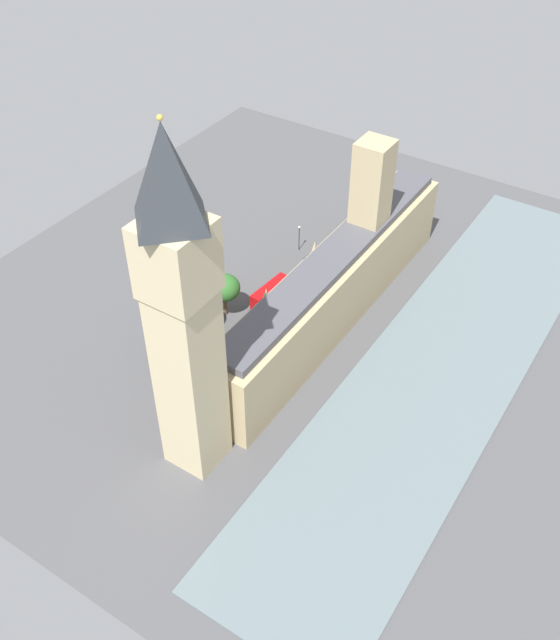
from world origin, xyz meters
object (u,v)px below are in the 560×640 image
car_blue_opposite_hall (342,244)px  pedestrian_by_river_gate (215,397)px  plane_tree_trailing (199,307)px  double_decker_bus_near_tower (211,367)px  double_decker_bus_leading (270,294)px  clock_tower (182,311)px  plane_tree_corner (224,288)px  parliament_building (337,280)px  pedestrian_midblock (286,320)px  street_lamp_slot_10 (299,233)px  car_white_under_trees (308,261)px  plane_tree_far_end (176,326)px  plane_tree_kerbside (190,319)px

car_blue_opposite_hall → pedestrian_by_river_gate: bearing=98.4°
plane_tree_trailing → double_decker_bus_near_tower: bearing=136.1°
plane_tree_trailing → double_decker_bus_leading: bearing=-114.7°
clock_tower → double_decker_bus_near_tower: size_ratio=5.85×
clock_tower → plane_tree_corner: size_ratio=6.31×
clock_tower → double_decker_bus_near_tower: 35.05m
parliament_building → plane_tree_corner: parliament_building is taller
clock_tower → double_decker_bus_leading: (12.18, -40.60, -29.78)m
pedestrian_midblock → street_lamp_slot_10: bearing=-83.6°
plane_tree_corner → car_white_under_trees: bearing=-102.2°
clock_tower → street_lamp_slot_10: size_ratio=9.42×
plane_tree_trailing → plane_tree_far_end: (0.19, 7.17, 0.06)m
car_blue_opposite_hall → plane_tree_trailing: 43.26m
plane_tree_kerbside → street_lamp_slot_10: bearing=-91.2°
pedestrian_by_river_gate → plane_tree_far_end: (14.10, -6.70, 5.77)m
plane_tree_corner → double_decker_bus_near_tower: bearing=117.7°
car_white_under_trees → double_decker_bus_near_tower: bearing=96.6°
plane_tree_far_end → street_lamp_slot_10: bearing=-92.5°
double_decker_bus_near_tower → plane_tree_corner: (8.72, -16.59, 4.46)m
plane_tree_corner → street_lamp_slot_10: size_ratio=1.49×
clock_tower → pedestrian_by_river_gate: clock_tower is taller
clock_tower → plane_tree_far_end: size_ratio=6.78×
pedestrian_midblock → street_lamp_slot_10: size_ratio=0.26×
plane_tree_far_end → pedestrian_by_river_gate: bearing=154.6°
plane_tree_corner → plane_tree_far_end: bearing=84.8°
car_blue_opposite_hall → plane_tree_corner: size_ratio=0.47×
pedestrian_by_river_gate → plane_tree_trailing: size_ratio=0.16×
car_blue_opposite_hall → double_decker_bus_near_tower: bearing=94.2°
double_decker_bus_near_tower → parliament_building: bearing=-104.5°
car_white_under_trees → plane_tree_corner: 25.90m
plane_tree_kerbside → double_decker_bus_leading: bearing=-107.8°
car_white_under_trees → clock_tower: bearing=104.4°
parliament_building → plane_tree_kerbside: parliament_building is taller
car_white_under_trees → double_decker_bus_leading: double_decker_bus_leading is taller
pedestrian_midblock → plane_tree_kerbside: (12.36, 15.63, 5.75)m
double_decker_bus_near_tower → pedestrian_by_river_gate: double_decker_bus_near_tower is taller
pedestrian_midblock → street_lamp_slot_10: street_lamp_slot_10 is taller
car_blue_opposite_hall → plane_tree_corner: (8.49, 34.70, 6.20)m
double_decker_bus_near_tower → plane_tree_kerbside: plane_tree_kerbside is taller
parliament_building → car_white_under_trees: parliament_building is taller
clock_tower → plane_tree_kerbside: clock_tower is taller
double_decker_bus_leading → plane_tree_corner: plane_tree_corner is taller
car_blue_opposite_hall → plane_tree_corner: bearing=80.2°
parliament_building → car_white_under_trees: (14.13, -12.28, -8.41)m
double_decker_bus_leading → pedestrian_by_river_gate: double_decker_bus_leading is taller
clock_tower → plane_tree_trailing: clock_tower is taller
clock_tower → plane_tree_trailing: bearing=-53.0°
pedestrian_by_river_gate → street_lamp_slot_10: street_lamp_slot_10 is taller
parliament_building → plane_tree_trailing: parliament_building is taller
pedestrian_midblock → plane_tree_far_end: size_ratio=0.18×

